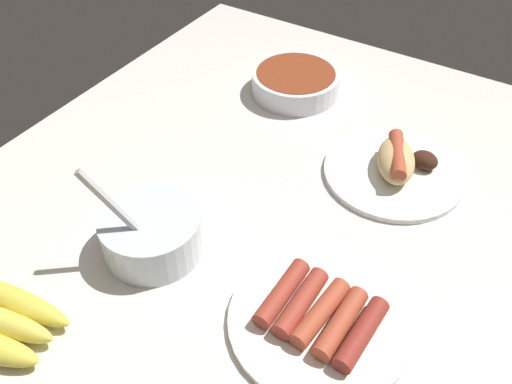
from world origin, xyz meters
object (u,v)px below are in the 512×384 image
Objects in this scene: bowl_chili at (295,82)px; plate_sausages at (320,318)px; bowl_coleslaw at (151,232)px; plate_hotdog_assembled at (396,167)px.

bowl_chili is 53.57cm from plate_sausages.
plate_sausages is (-1.36, 26.15, -2.37)cm from bowl_coleslaw.
bowl_chili is (-46.61, -2.50, -1.05)cm from bowl_coleslaw.
plate_sausages is at bearing 32.34° from bowl_chili.
plate_hotdog_assembled is at bearing -175.41° from plate_sausages.
bowl_coleslaw is 0.95× the size of bowl_chili.
bowl_coleslaw is 26.29cm from plate_sausages.
bowl_coleslaw reaches higher than bowl_chili.
plate_hotdog_assembled reaches higher than plate_sausages.
plate_hotdog_assembled is 0.97× the size of plate_sausages.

